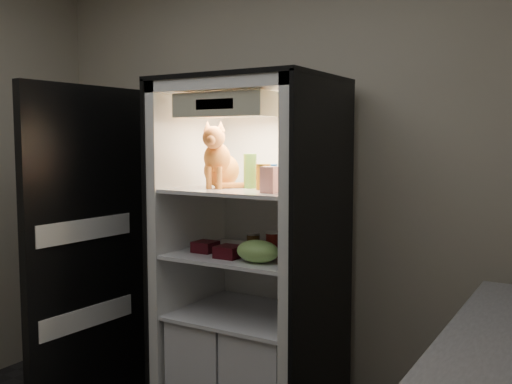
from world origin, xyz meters
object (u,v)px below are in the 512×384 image
tabby_cat (219,163)px  condiment_jar (253,242)px  cream_carton (270,180)px  soda_can_b (290,242)px  berry_box_left (205,247)px  salsa_jar (263,177)px  refrigerator (253,277)px  soda_can_a (290,241)px  grape_bag (258,251)px  mayo_tub (269,176)px  parmesan_shaker (250,171)px  berry_box_right (229,252)px  pepper_jar (299,172)px  soda_can_c (272,245)px

tabby_cat → condiment_jar: 0.47m
cream_carton → soda_can_b: cream_carton is taller
tabby_cat → berry_box_left: bearing=-149.5°
salsa_jar → condiment_jar: 0.40m
salsa_jar → soda_can_b: (0.10, 0.10, -0.35)m
refrigerator → berry_box_left: size_ratio=16.12×
tabby_cat → cream_carton: 0.41m
tabby_cat → cream_carton: size_ratio=2.81×
soda_can_a → grape_bag: soda_can_a is taller
soda_can_a → tabby_cat: bearing=-158.0°
refrigerator → soda_can_a: 0.30m
condiment_jar → grape_bag: size_ratio=0.45×
mayo_tub → berry_box_left: (-0.28, -0.21, -0.38)m
salsa_jar → soda_can_a: bearing=58.6°
mayo_tub → condiment_jar: bearing=-145.7°
parmesan_shaker → soda_can_b: 0.43m
refrigerator → parmesan_shaker: refrigerator is taller
cream_carton → berry_box_left: (-0.44, 0.07, -0.38)m
refrigerator → grape_bag: 0.36m
soda_can_b → tabby_cat: bearing=-164.4°
soda_can_a → berry_box_right: soda_can_a is taller
tabby_cat → soda_can_a: size_ratio=2.73×
salsa_jar → condiment_jar: salsa_jar is taller
salsa_jar → pepper_jar: size_ratio=0.72×
soda_can_a → soda_can_b: 0.04m
parmesan_shaker → pepper_jar: pepper_jar is taller
salsa_jar → pepper_jar: 0.19m
tabby_cat → soda_can_b: size_ratio=2.70×
condiment_jar → grape_bag: 0.29m
cream_carton → soda_can_c: 0.38m
tabby_cat → condiment_jar: size_ratio=3.59×
cream_carton → condiment_jar: size_ratio=1.28×
cream_carton → soda_can_c: size_ratio=1.00×
tabby_cat → mayo_tub: tabby_cat is taller
condiment_jar → berry_box_left: condiment_jar is taller
pepper_jar → grape_bag: pepper_jar is taller
condiment_jar → berry_box_right: 0.22m
soda_can_a → refrigerator: bearing=-168.4°
pepper_jar → soda_can_b: pepper_jar is taller
tabby_cat → berry_box_left: tabby_cat is taller
pepper_jar → cream_carton: bearing=-106.2°
parmesan_shaker → berry_box_left: (-0.22, -0.11, -0.41)m
refrigerator → soda_can_a: size_ratio=14.30×
refrigerator → berry_box_right: bearing=-93.0°
salsa_jar → pepper_jar: bearing=20.2°
cream_carton → berry_box_left: bearing=171.5°
tabby_cat → cream_carton: (0.39, -0.13, -0.07)m
grape_bag → berry_box_left: size_ratio=1.92×
cream_carton → berry_box_left: size_ratio=1.09×
grape_bag → soda_can_c: bearing=90.5°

